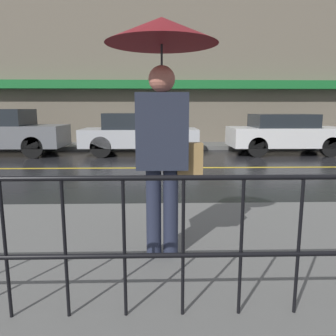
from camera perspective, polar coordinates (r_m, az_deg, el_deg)
The scene contains 10 objects.
ground_plane at distance 8.97m, azimuth 3.34°, elevation 0.04°, with size 80.00×80.00×0.00m, color black.
sidewalk_near at distance 3.76m, azimuth 10.53°, elevation -13.58°, with size 28.00×3.03×0.15m.
sidewalk_far at distance 13.71m, azimuth 1.64°, elevation 3.90°, with size 28.00×1.78×0.15m.
lane_marking at distance 8.97m, azimuth 3.34°, elevation 0.06°, with size 25.20×0.12×0.01m.
building_storefront at distance 14.71m, azimuth 1.48°, elevation 15.97°, with size 28.00×0.85×6.17m.
railing_foreground at distance 2.37m, azimuth 17.51°, elevation -9.88°, with size 12.00×0.04×1.01m.
pedestrian at distance 3.07m, azimuth -0.98°, elevation 15.14°, with size 1.01×1.01×2.23m.
car_grey at distance 12.80m, azimuth -27.11°, elevation 5.65°, with size 4.27×1.80×1.59m.
car_silver at distance 11.59m, azimuth -5.15°, elevation 6.03°, with size 4.01×1.71×1.45m.
car_white at distance 12.40m, azimuth 19.71°, elevation 5.69°, with size 3.99×1.73×1.41m.
Camera 1 is at (-0.76, -8.80, 1.58)m, focal length 35.00 mm.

